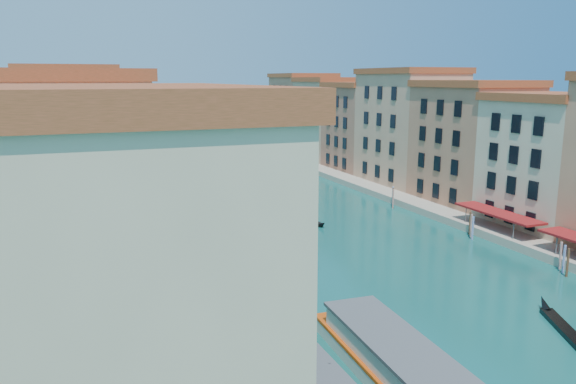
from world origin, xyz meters
The scene contains 11 objects.
left_bank_palazzos centered at (-26.00, 64.68, 9.71)m, with size 12.80×128.40×21.00m.
right_bank_palazzos centered at (30.00, 65.00, 9.75)m, with size 12.80×128.40×21.00m.
quay centered at (22.00, 65.00, 0.50)m, with size 4.00×140.00×1.00m, color #AF9F8D.
mooring_poles_right centered at (19.10, 28.80, 1.30)m, with size 1.44×54.24×3.20m.
vaporetto_near centered at (-7.82, 13.88, 1.28)m, with size 5.29×19.24×2.83m.
vaporetto_far centered at (-8.24, 73.67, 1.50)m, with size 9.48×22.97×3.33m.
gondola_fore centered at (-2.84, 40.75, 0.39)m, with size 3.64×11.30×2.28m.
gondola_right centered at (7.95, 15.01, 0.43)m, with size 5.48×10.63×2.26m.
gondola_far centered at (3.02, 55.47, 0.32)m, with size 2.79×10.84×1.54m.
motorboat_mid centered at (-3.94, 50.13, 0.61)m, with size 4.62×7.96×1.57m.
motorboat_far centered at (6.60, 73.78, 0.53)m, with size 4.21×6.84×1.35m.
Camera 1 is at (-26.38, -13.91, 19.24)m, focal length 35.00 mm.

